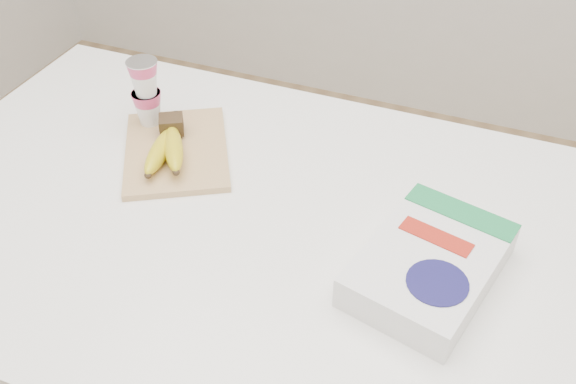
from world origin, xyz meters
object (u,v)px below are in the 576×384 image
object	(u,v)px
yogurt_stack	(146,90)
cereal_box	(430,265)
cutting_board	(176,151)
table	(246,370)
bananas	(167,146)

from	to	relation	value
yogurt_stack	cereal_box	distance (m)	0.67
cutting_board	cereal_box	distance (m)	0.56
cereal_box	table	bearing A→B (deg)	-170.69
bananas	table	bearing A→B (deg)	-26.37
table	bananas	world-z (taller)	bananas
table	cutting_board	world-z (taller)	cutting_board
cutting_board	yogurt_stack	size ratio (longest dim) A/B	1.88
bananas	yogurt_stack	bearing A→B (deg)	137.16
yogurt_stack	cereal_box	world-z (taller)	yogurt_stack
table	yogurt_stack	xyz separation A→B (m)	(-0.28, 0.18, 0.58)
bananas	yogurt_stack	distance (m)	0.14
yogurt_stack	cereal_box	size ratio (longest dim) A/B	0.47
bananas	cereal_box	size ratio (longest dim) A/B	0.62
bananas	cutting_board	bearing A→B (deg)	84.31
cereal_box	yogurt_stack	bearing A→B (deg)	175.81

